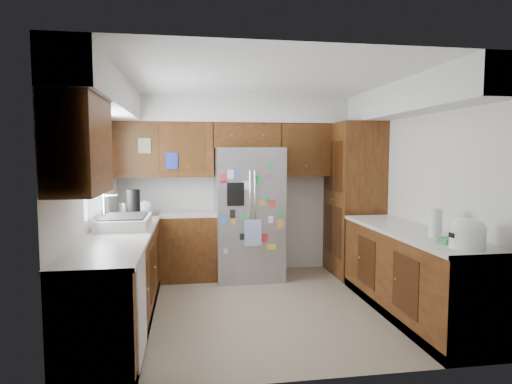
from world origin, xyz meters
TOP-DOWN VIEW (x-y plane):
  - floor at (0.00, 0.00)m, footprint 3.60×3.60m
  - room_shell at (-0.11, 0.36)m, footprint 3.64×3.24m
  - left_counter_run at (-1.36, 0.03)m, footprint 1.36×3.20m
  - right_counter_run at (1.50, -0.47)m, footprint 0.63×2.25m
  - pantry at (1.50, 1.15)m, footprint 0.60×0.90m
  - fridge at (-0.00, 1.20)m, footprint 0.90×0.79m
  - bridge_cabinet at (0.00, 1.43)m, footprint 0.96×0.34m
  - fridge_top_items at (-0.07, 1.39)m, footprint 0.79×0.31m
  - sink_assembly at (-1.50, 0.10)m, footprint 0.52×0.70m
  - left_counter_clutter at (-1.45, 0.80)m, footprint 0.39×0.87m
  - rice_cooker at (1.50, -1.37)m, footprint 0.30×0.29m
  - paper_towel at (1.51, -0.88)m, footprint 0.12×0.12m

SIDE VIEW (x-z plane):
  - floor at x=0.00m, z-range 0.00..0.00m
  - right_counter_run at x=1.50m, z-range -0.04..0.88m
  - left_counter_run at x=-1.36m, z-range -0.03..0.89m
  - fridge at x=0.00m, z-range 0.00..1.80m
  - sink_assembly at x=-1.50m, z-range 0.80..1.17m
  - left_counter_clutter at x=-1.45m, z-range 0.86..1.24m
  - rice_cooker at x=1.50m, z-range 0.92..1.18m
  - paper_towel at x=1.51m, z-range 0.92..1.20m
  - pantry at x=1.50m, z-range 0.00..2.15m
  - room_shell at x=-0.11m, z-range 0.56..3.08m
  - bridge_cabinet at x=0.00m, z-range 1.80..2.15m
  - fridge_top_items at x=-0.07m, z-range 2.13..2.44m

